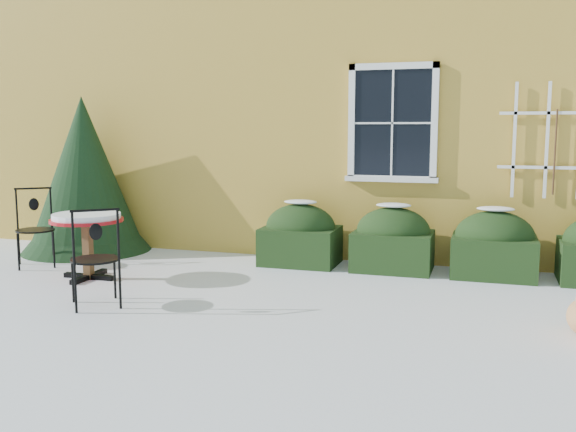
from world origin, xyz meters
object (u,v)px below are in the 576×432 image
(bistro_table, at_px, (87,224))
(patio_chair_far, at_px, (35,227))
(evergreen_shrub, at_px, (85,189))
(patio_chair_near, at_px, (95,257))

(bistro_table, relative_size, patio_chair_far, 0.84)
(evergreen_shrub, relative_size, patio_chair_near, 2.21)
(patio_chair_near, distance_m, patio_chair_far, 2.55)
(evergreen_shrub, distance_m, patio_chair_near, 3.40)
(evergreen_shrub, relative_size, patio_chair_far, 2.21)
(bistro_table, xyz_separation_m, patio_chair_far, (-1.18, 0.48, -0.16))
(evergreen_shrub, xyz_separation_m, patio_chair_far, (-0.02, -1.17, -0.42))
(patio_chair_near, relative_size, patio_chair_far, 1.00)
(evergreen_shrub, height_order, patio_chair_far, evergreen_shrub)
(patio_chair_near, bearing_deg, patio_chair_far, -76.86)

